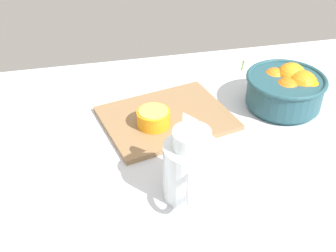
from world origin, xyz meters
TOP-DOWN VIEW (x-y plane):
  - ground_plane at (0.00, 0.00)cm, footprint 149.21×87.73cm
  - fruit_bowl at (32.69, 6.94)cm, footprint 21.27×21.27cm
  - juice_pitcher at (-0.97, -19.88)cm, footprint 11.20×15.88cm
  - cutting_board at (0.08, 7.34)cm, footprint 36.86×31.61cm
  - orange_half_0 at (-4.02, 4.21)cm, footprint 8.44×8.44cm
  - spoon at (-38.07, -19.00)cm, footprint 14.99×9.37cm
  - herb_sprig_0 at (30.63, 32.21)cm, footprint 3.57×6.79cm

SIDE VIEW (x-z plane):
  - ground_plane at x=0.00cm, z-range -3.00..0.00cm
  - herb_sprig_0 at x=30.63cm, z-range -0.21..0.74cm
  - spoon at x=-38.07cm, z-range -0.07..0.93cm
  - cutting_board at x=0.08cm, z-range 0.00..1.33cm
  - orange_half_0 at x=-4.02cm, z-range 1.30..5.62cm
  - fruit_bowl at x=32.69cm, z-range -0.25..11.20cm
  - juice_pitcher at x=-0.97cm, z-range -2.20..14.78cm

